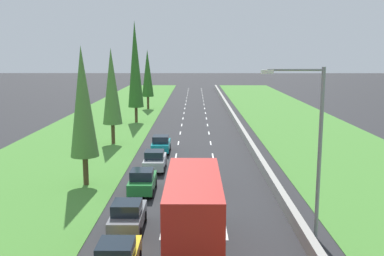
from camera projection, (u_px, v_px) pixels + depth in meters
The scene contains 16 objects.
ground_plane at pixel (195, 122), 62.35m from camera, with size 300.00×300.00×0.00m, color #28282B.
grass_verge_left at pixel (106, 121), 62.43m from camera, with size 14.00×140.00×0.04m, color #478433.
grass_verge_right at pixel (296, 122), 62.24m from camera, with size 14.00×140.00×0.04m, color #478433.
median_barrier at pixel (235, 119), 62.23m from camera, with size 0.44×120.00×0.85m, color #9E9B93.
lane_markings at pixel (195, 122), 62.34m from camera, with size 3.64×116.00×0.01m.
grey_hatchback_left_lane at pixel (128, 216), 24.06m from camera, with size 1.74×3.90×1.72m.
green_hatchback_left_lane at pixel (142, 181), 30.57m from camera, with size 1.74×3.90×1.72m.
silver_hatchback_left_lane at pixel (155, 160), 36.46m from camera, with size 1.74×3.90×1.72m.
teal_hatchback_left_lane at pixel (161, 144), 42.92m from camera, with size 1.74×3.90×1.72m.
red_box_truck_centre_lane at pixel (194, 212), 20.90m from camera, with size 2.46×9.40×4.18m.
maroon_sedan_centre_lane at pixel (196, 179), 31.19m from camera, with size 1.82×4.50×1.64m.
poplar_tree_second at pixel (83, 102), 31.47m from camera, with size 2.06×2.06×10.22m.
poplar_tree_third at pixel (112, 87), 46.10m from camera, with size 2.06×2.06×10.20m.
poplar_tree_fourth at pixel (135, 64), 60.26m from camera, with size 2.15×2.15×14.05m.
poplar_tree_fifth at pixel (148, 73), 75.32m from camera, with size 2.06×2.06×10.23m.
street_light_mast at pixel (313, 141), 22.30m from camera, with size 3.20×0.28×9.00m.
Camera 1 is at (0.06, -1.60, 9.69)m, focal length 41.02 mm.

